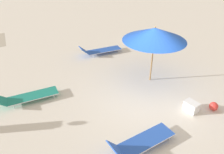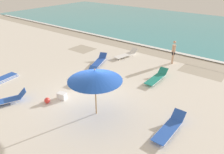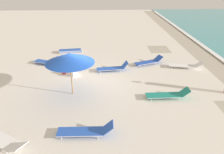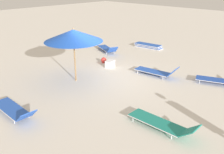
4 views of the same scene
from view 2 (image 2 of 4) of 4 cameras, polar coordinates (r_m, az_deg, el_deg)
The scene contains 13 objects.
ground_plane at distance 12.13m, azimuth -5.36°, elevation -6.36°, with size 60.00×60.00×0.16m.
ocean_water at distance 28.95m, azimuth 23.21°, elevation 11.31°, with size 60.00×20.13×0.07m.
beach_umbrella at distance 9.98m, azimuth -4.48°, elevation 0.44°, with size 2.56×2.56×2.43m.
lounger_stack at distance 15.64m, azimuth -26.54°, elevation -0.53°, with size 0.83×1.98×0.24m.
sun_lounger_under_umbrella at distance 14.25m, azimuth -7.06°, elevation 0.14°, with size 0.87×2.18×0.60m.
sun_lounger_beside_umbrella at distance 16.71m, azimuth -3.31°, elevation 4.29°, with size 1.33×2.19×0.52m.
sun_lounger_near_water_right at distance 12.94m, azimuth -26.08°, elevation -5.43°, with size 1.42×2.26×0.57m.
sun_lounger_mid_beach_solo at distance 18.04m, azimuth 3.71°, elevation 5.94°, with size 1.04×2.36×0.50m.
sun_lounger_mid_beach_pair_a at distance 14.32m, azimuth 11.60°, elevation -0.13°, with size 0.66×2.29×0.53m.
sun_lounger_mid_beach_pair_b at distance 10.12m, azimuth 14.80°, elevation -12.67°, with size 0.65×2.30×0.55m.
beachgoer_wading_adult at distance 17.07m, azimuth 15.78°, elevation 6.63°, with size 0.31×0.40×1.76m.
beach_ball at distance 12.22m, azimuth -16.57°, elevation -5.89°, with size 0.31×0.31×0.31m.
cooler_box at distance 12.38m, azimuth -12.91°, elevation -4.80°, with size 0.56×0.45×0.37m.
Camera 2 is at (7.16, -7.32, 6.40)m, focal length 35.00 mm.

